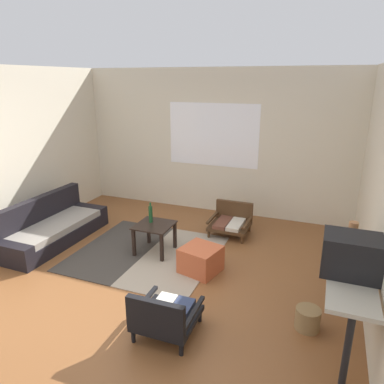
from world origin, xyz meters
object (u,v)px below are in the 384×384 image
Objects in this scene: couch at (51,228)px; ottoman_orange at (201,259)px; crt_television at (353,255)px; glass_bottle at (151,214)px; armchair_by_window at (231,220)px; armchair_striped_foreground at (164,316)px; wicker_basket at (308,319)px; coffee_table at (154,231)px; clay_vase at (351,241)px; console_shelf at (349,276)px.

ottoman_orange is at bearing -0.56° from couch.
crt_television is 2.94m from glass_bottle.
armchair_striped_foreground reaches higher than armchair_by_window.
armchair_striped_foreground is 2.43× the size of wicker_basket.
couch reaches higher than coffee_table.
armchair_by_window is at bearing 128.23° from crt_television.
crt_television reaches higher than armchair_striped_foreground.
couch is at bearing 174.86° from clay_vase.
clay_vase reaches higher than couch.
ottoman_orange is 0.31× the size of console_shelf.
armchair_by_window is 1.91× the size of clay_vase.
clay_vase is (2.60, -0.64, 0.57)m from coffee_table.
glass_bottle is at bearing -133.04° from armchair_by_window.
coffee_table is 2.88m from crt_television.
crt_television reaches higher than wicker_basket.
glass_bottle is (-0.92, 0.34, 0.40)m from ottoman_orange.
couch is 1.75m from coffee_table.
wicker_basket is (2.27, -0.96, -0.24)m from coffee_table.
couch is at bearing 153.00° from armchair_striped_foreground.
clay_vase reaches higher than armchair_by_window.
clay_vase is at bearing -13.85° from coffee_table.
wicker_basket is at bearing 158.43° from crt_television.
coffee_table is 0.89m from ottoman_orange.
crt_television is 0.45m from clay_vase.
ottoman_orange reaches higher than wicker_basket.
armchair_by_window is 0.42× the size of console_shelf.
coffee_table is at bearing -128.64° from armchair_by_window.
coffee_table is at bearing 8.28° from couch.
couch is 3.46× the size of crt_television.
ottoman_orange is (-0.10, 1.33, -0.06)m from armchair_striped_foreground.
ottoman_orange is 1.83× the size of wicker_basket.
ottoman_orange is (0.83, -0.28, -0.17)m from coffee_table.
armchair_striped_foreground reaches higher than coffee_table.
crt_television is at bearing 17.36° from armchair_striped_foreground.
coffee_table is 2.08× the size of wicker_basket.
crt_television is at bearing -21.57° from wicker_basket.
crt_television is at bearing -24.71° from ottoman_orange.
armchair_by_window is 2.50× the size of wicker_basket.
glass_bottle is at bearing 121.41° from armchair_striped_foreground.
couch is 3.00× the size of armchair_striped_foreground.
clay_vase is at bearing 89.59° from crt_television.
clay_vase is at bearing -14.68° from glass_bottle.
ottoman_orange is 1.95m from clay_vase.
wicker_basket is at bearing -23.43° from glass_bottle.
armchair_by_window reaches higher than coffee_table.
glass_bottle reaches higher than ottoman_orange.
crt_television is at bearing -51.77° from armchair_by_window.
coffee_table is 0.86× the size of armchair_striped_foreground.
console_shelf is 5.92× the size of wicker_basket.
armchair_by_window is 2.48m from wicker_basket.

